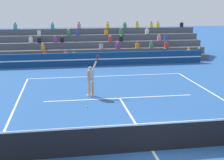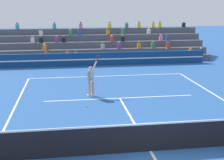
% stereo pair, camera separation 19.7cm
% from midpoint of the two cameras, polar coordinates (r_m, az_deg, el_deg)
% --- Properties ---
extents(ground_plane, '(120.00, 120.00, 0.00)m').
position_cam_midpoint_polar(ground_plane, '(11.40, 6.90, -12.75)').
color(ground_plane, '#285699').
extents(court_lines, '(11.10, 23.90, 0.01)m').
position_cam_midpoint_polar(court_lines, '(11.40, 6.90, -12.73)').
color(court_lines, white).
rests_on(court_lines, ground).
extents(tennis_net, '(12.00, 0.10, 1.10)m').
position_cam_midpoint_polar(tennis_net, '(11.17, 6.98, -10.25)').
color(tennis_net, '#2D6B38').
rests_on(tennis_net, ground).
extents(sponsor_banner_wall, '(18.00, 0.26, 1.10)m').
position_cam_midpoint_polar(sponsor_banner_wall, '(26.32, -2.55, 3.87)').
color(sponsor_banner_wall, navy).
rests_on(sponsor_banner_wall, ground).
extents(bleacher_stand, '(20.40, 4.75, 3.38)m').
position_cam_midpoint_polar(bleacher_stand, '(29.99, -3.38, 5.98)').
color(bleacher_stand, '#4C515B').
rests_on(bleacher_stand, ground).
extents(tennis_player, '(0.90, 1.08, 2.31)m').
position_cam_midpoint_polar(tennis_player, '(17.39, -4.21, 0.14)').
color(tennis_player, tan).
rests_on(tennis_player, ground).
extents(tennis_ball, '(0.07, 0.07, 0.07)m').
position_cam_midpoint_polar(tennis_ball, '(15.83, -4.95, -4.83)').
color(tennis_ball, '#C6DB33').
rests_on(tennis_ball, ground).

